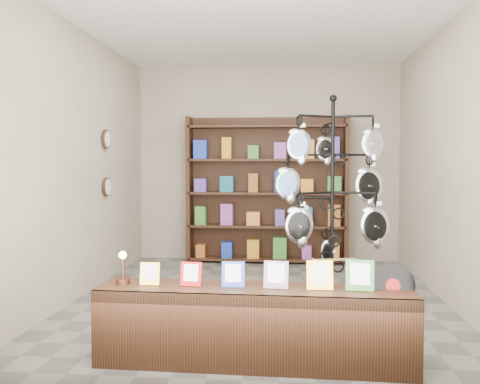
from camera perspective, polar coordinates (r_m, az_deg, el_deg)
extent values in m
plane|color=slate|center=(5.97, 2.01, -11.43)|extent=(5.00, 5.00, 0.00)
plane|color=#BAAD96|center=(8.28, 2.94, 3.08)|extent=(4.00, 0.00, 4.00)
plane|color=#BAAD96|center=(3.29, -0.25, 3.20)|extent=(4.00, 0.00, 4.00)
plane|color=#BAAD96|center=(6.22, -16.72, 2.98)|extent=(0.00, 5.00, 5.00)
plane|color=#BAAD96|center=(6.02, 21.43, 2.90)|extent=(0.00, 5.00, 5.00)
plane|color=white|center=(5.98, 2.06, 17.64)|extent=(5.00, 5.00, 0.00)
cylinder|color=black|center=(5.18, 9.70, -13.58)|extent=(0.49, 0.49, 0.03)
cylinder|color=black|center=(4.98, 9.80, -2.28)|extent=(0.04, 0.04, 2.07)
sphere|color=black|center=(5.00, 9.91, 9.82)|extent=(0.07, 0.07, 0.07)
ellipsoid|color=silver|center=(5.24, 9.20, -6.25)|extent=(0.11, 0.05, 0.22)
cube|color=#B37F4A|center=(4.74, 9.99, -7.12)|extent=(0.39, 0.11, 0.04)
cube|color=black|center=(4.09, 1.55, -14.07)|extent=(2.35, 0.55, 0.57)
cube|color=gold|center=(4.15, -9.59, -8.59)|extent=(0.15, 0.06, 0.17)
cube|color=#B00E11|center=(4.07, -5.23, -8.71)|extent=(0.16, 0.06, 0.18)
cube|color=#263FA5|center=(4.02, -0.73, -8.78)|extent=(0.17, 0.06, 0.19)
cube|color=#E54C33|center=(3.99, 3.87, -8.80)|extent=(0.18, 0.07, 0.20)
cube|color=gold|center=(3.98, 8.50, -8.76)|extent=(0.19, 0.07, 0.21)
cube|color=#337233|center=(4.00, 12.66, -8.67)|extent=(0.20, 0.07, 0.22)
cylinder|color=black|center=(4.10, 16.01, -9.59)|extent=(0.32, 0.08, 0.31)
cylinder|color=#B00E11|center=(4.10, 16.02, -9.60)|extent=(0.11, 0.03, 0.11)
cylinder|color=#4A2715|center=(4.23, -12.38, -9.28)|extent=(0.11, 0.11, 0.04)
cylinder|color=#4A2715|center=(4.21, -12.39, -8.01)|extent=(0.02, 0.02, 0.15)
sphere|color=#FFBF59|center=(4.19, -12.41, -6.59)|extent=(0.06, 0.06, 0.06)
cube|color=black|center=(8.23, 2.92, 0.29)|extent=(2.40, 0.04, 2.20)
cube|color=black|center=(8.20, -5.39, 0.27)|extent=(0.06, 0.36, 2.20)
cube|color=black|center=(8.11, 11.23, 0.20)|extent=(0.06, 0.36, 2.20)
cube|color=black|center=(8.19, 2.86, -7.12)|extent=(2.36, 0.36, 0.04)
cube|color=black|center=(8.12, 2.87, -3.64)|extent=(2.36, 0.36, 0.03)
cube|color=black|center=(8.07, 2.87, -0.12)|extent=(2.36, 0.36, 0.04)
cube|color=black|center=(8.06, 2.88, 3.43)|extent=(2.36, 0.36, 0.04)
cube|color=black|center=(8.08, 2.89, 6.98)|extent=(2.36, 0.36, 0.04)
cylinder|color=black|center=(6.97, -14.08, 5.47)|extent=(0.03, 0.24, 0.24)
cylinder|color=black|center=(6.97, -14.02, 0.54)|extent=(0.03, 0.24, 0.24)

